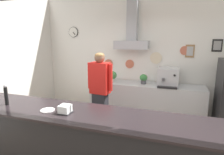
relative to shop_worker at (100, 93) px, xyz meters
name	(u,v)px	position (x,y,z in m)	size (l,w,h in m)	color
back_wall_assembly	(143,52)	(0.59, 1.32, 0.70)	(5.42, 2.47, 3.07)	#9E9E99
service_counter	(108,154)	(0.60, -1.25, -0.41)	(4.48, 0.74, 1.03)	black
back_prep_counter	(145,103)	(0.73, 1.06, -0.48)	(2.63, 0.59, 0.91)	#B7BABF
shop_worker	(100,93)	(0.00, 0.00, 0.00)	(0.52, 0.25, 1.70)	#232328
espresso_machine	(168,77)	(1.22, 1.03, 0.18)	(0.45, 0.49, 0.41)	#B7BABF
potted_rosemary	(144,79)	(0.67, 1.05, 0.11)	(0.18, 0.18, 0.23)	#4C4C51
potted_basil	(112,76)	(-0.10, 1.02, 0.13)	(0.23, 0.23, 0.27)	beige
pepper_grinder	(6,95)	(-0.90, -1.32, 0.25)	(0.05, 0.05, 0.30)	black
condiment_plate	(48,110)	(-0.21, -1.32, 0.11)	(0.18, 0.18, 0.01)	white
napkin_holder	(65,109)	(0.05, -1.32, 0.15)	(0.17, 0.16, 0.12)	#262628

